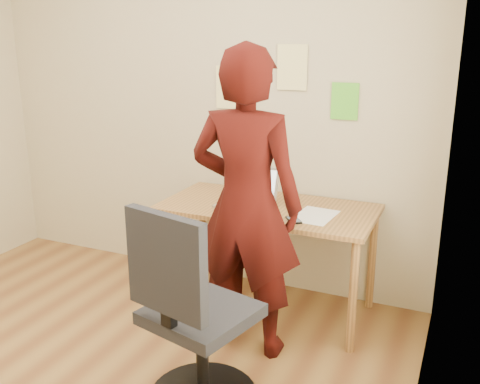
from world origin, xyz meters
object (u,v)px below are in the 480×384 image
at_px(office_chair, 192,326).
at_px(phone, 294,220).
at_px(desk, 268,218).
at_px(laptop, 248,197).
at_px(person, 246,205).

bearing_deg(office_chair, phone, 90.87).
bearing_deg(phone, desk, 103.34).
xyz_separation_m(laptop, office_chair, (0.17, -1.09, -0.33)).
xyz_separation_m(office_chair, person, (0.01, 0.63, 0.44)).
xyz_separation_m(desk, office_chair, (0.04, -1.12, -0.19)).
height_order(laptop, office_chair, office_chair).
distance_m(desk, person, 0.55).
relative_size(phone, office_chair, 0.13).
height_order(phone, person, person).
xyz_separation_m(phone, person, (-0.19, -0.28, 0.15)).
xyz_separation_m(phone, office_chair, (-0.21, -0.91, -0.29)).
height_order(desk, office_chair, office_chair).
height_order(phone, office_chair, office_chair).
bearing_deg(laptop, person, -60.90).
relative_size(desk, office_chair, 1.30).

